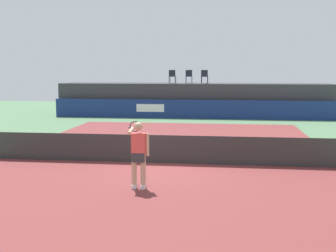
{
  "coord_description": "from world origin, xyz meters",
  "views": [
    {
      "loc": [
        2.05,
        -14.37,
        3.14
      ],
      "look_at": [
        -0.05,
        2.0,
        1.0
      ],
      "focal_mm": 46.91,
      "sensor_mm": 36.0,
      "label": 1
    }
  ],
  "objects_px": {
    "spectator_chair_far_left": "(172,76)",
    "spectator_chair_center": "(205,76)",
    "tennis_ball": "(285,148)",
    "tennis_player": "(138,152)",
    "spectator_chair_left": "(189,76)"
  },
  "relations": [
    {
      "from": "spectator_chair_far_left",
      "to": "spectator_chair_left",
      "type": "relative_size",
      "value": 1.0
    },
    {
      "from": "spectator_chair_center",
      "to": "tennis_ball",
      "type": "bearing_deg",
      "value": -72.51
    },
    {
      "from": "spectator_chair_center",
      "to": "spectator_chair_left",
      "type": "bearing_deg",
      "value": 156.25
    },
    {
      "from": "spectator_chair_far_left",
      "to": "spectator_chair_center",
      "type": "bearing_deg",
      "value": -5.11
    },
    {
      "from": "spectator_chair_center",
      "to": "tennis_player",
      "type": "xyz_separation_m",
      "value": [
        -0.91,
        -18.11,
        -1.73
      ]
    },
    {
      "from": "spectator_chair_center",
      "to": "tennis_ball",
      "type": "xyz_separation_m",
      "value": [
        3.72,
        -11.79,
        -2.66
      ]
    },
    {
      "from": "spectator_chair_center",
      "to": "tennis_player",
      "type": "relative_size",
      "value": 0.5
    },
    {
      "from": "spectator_chair_far_left",
      "to": "spectator_chair_center",
      "type": "height_order",
      "value": "same"
    },
    {
      "from": "spectator_chair_far_left",
      "to": "spectator_chair_center",
      "type": "xyz_separation_m",
      "value": [
        2.17,
        -0.19,
        0.0
      ]
    },
    {
      "from": "spectator_chair_left",
      "to": "tennis_player",
      "type": "distance_m",
      "value": 18.67
    },
    {
      "from": "spectator_chair_left",
      "to": "spectator_chair_far_left",
      "type": "bearing_deg",
      "value": -165.79
    },
    {
      "from": "spectator_chair_far_left",
      "to": "tennis_player",
      "type": "relative_size",
      "value": 0.5
    },
    {
      "from": "spectator_chair_far_left",
      "to": "tennis_player",
      "type": "height_order",
      "value": "spectator_chair_far_left"
    },
    {
      "from": "spectator_chair_far_left",
      "to": "spectator_chair_left",
      "type": "xyz_separation_m",
      "value": [
        1.1,
        0.28,
        0.0
      ]
    },
    {
      "from": "tennis_player",
      "to": "tennis_ball",
      "type": "height_order",
      "value": "tennis_player"
    }
  ]
}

